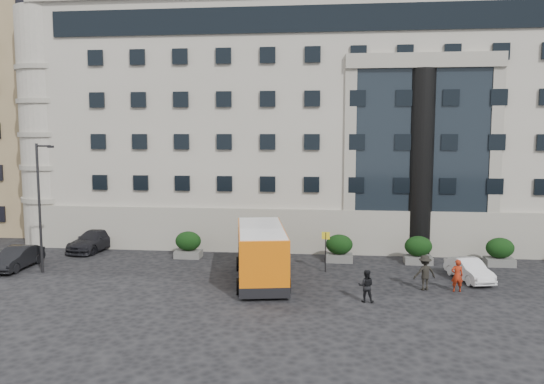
{
  "coord_description": "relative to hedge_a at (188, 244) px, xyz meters",
  "views": [
    {
      "loc": [
        5.63,
        -27.46,
        8.65
      ],
      "look_at": [
        2.17,
        4.83,
        5.0
      ],
      "focal_mm": 35.0,
      "sensor_mm": 36.0,
      "label": 1
    }
  ],
  "objects": [
    {
      "name": "apartment_far",
      "position": [
        -23.0,
        30.2,
        10.07
      ],
      "size": [
        13.0,
        13.0,
        22.0
      ],
      "primitive_type": "cube",
      "color": "olive",
      "rests_on": "ground"
    },
    {
      "name": "civic_building",
      "position": [
        10.0,
        14.2,
        8.07
      ],
      "size": [
        44.0,
        24.0,
        18.0
      ],
      "primitive_type": "cube",
      "color": "#A39E90",
      "rests_on": "ground"
    },
    {
      "name": "white_taxi",
      "position": [
        17.92,
        -3.79,
        -0.29
      ],
      "size": [
        2.26,
        4.06,
        1.27
      ],
      "primitive_type": "imported",
      "rotation": [
        0.0,
        0.0,
        0.25
      ],
      "color": "silver",
      "rests_on": "ground"
    },
    {
      "name": "hedge_b",
      "position": [
        5.2,
        0.0,
        0.0
      ],
      "size": [
        1.8,
        1.26,
        1.84
      ],
      "color": "#5F5F5C",
      "rests_on": "ground"
    },
    {
      "name": "street_lamp",
      "position": [
        -7.94,
        -4.8,
        3.44
      ],
      "size": [
        1.16,
        0.18,
        8.0
      ],
      "color": "#262628",
      "rests_on": "ground"
    },
    {
      "name": "hedge_a",
      "position": [
        0.0,
        0.0,
        0.0
      ],
      "size": [
        1.8,
        1.26,
        1.84
      ],
      "color": "#5F5F5C",
      "rests_on": "ground"
    },
    {
      "name": "parked_car_c",
      "position": [
        -7.5,
        1.62,
        -0.18
      ],
      "size": [
        2.95,
        5.44,
        1.5
      ],
      "primitive_type": "imported",
      "rotation": [
        0.0,
        0.0,
        -0.17
      ],
      "color": "black",
      "rests_on": "ground"
    },
    {
      "name": "apartment_near",
      "position": [
        -20.0,
        12.2,
        9.07
      ],
      "size": [
        14.0,
        14.0,
        20.0
      ],
      "primitive_type": "cube",
      "color": "#8B7550",
      "rests_on": "ground"
    },
    {
      "name": "red_truck",
      "position": [
        -7.96,
        10.56,
        0.41
      ],
      "size": [
        2.69,
        5.06,
        2.62
      ],
      "rotation": [
        0.0,
        0.0,
        -0.1
      ],
      "color": "maroon",
      "rests_on": "ground"
    },
    {
      "name": "ground",
      "position": [
        4.0,
        -7.8,
        -0.93
      ],
      "size": [
        120.0,
        120.0,
        0.0
      ],
      "primitive_type": "plane",
      "color": "black",
      "rests_on": "ground"
    },
    {
      "name": "hedge_e",
      "position": [
        20.8,
        0.0,
        0.0
      ],
      "size": [
        1.8,
        1.26,
        1.84
      ],
      "color": "#5F5F5C",
      "rests_on": "ground"
    },
    {
      "name": "pedestrian_a",
      "position": [
        16.67,
        -6.16,
        -0.03
      ],
      "size": [
        0.67,
        0.45,
        1.79
      ],
      "primitive_type": "imported",
      "rotation": [
        0.0,
        0.0,
        3.18
      ],
      "color": "maroon",
      "rests_on": "ground"
    },
    {
      "name": "pedestrian_c",
      "position": [
        14.97,
        -6.03,
        0.04
      ],
      "size": [
        1.41,
        1.05,
        1.95
      ],
      "primitive_type": "imported",
      "rotation": [
        0.0,
        0.0,
        3.43
      ],
      "color": "black",
      "rests_on": "ground"
    },
    {
      "name": "entrance_column",
      "position": [
        16.0,
        2.5,
        5.57
      ],
      "size": [
        1.8,
        1.8,
        13.0
      ],
      "primitive_type": "cylinder",
      "color": "black",
      "rests_on": "ground"
    },
    {
      "name": "hedge_d",
      "position": [
        15.6,
        0.0,
        0.0
      ],
      "size": [
        1.8,
        1.26,
        1.84
      ],
      "color": "#5F5F5C",
      "rests_on": "ground"
    },
    {
      "name": "hedge_c",
      "position": [
        10.4,
        0.0,
        0.0
      ],
      "size": [
        1.8,
        1.26,
        1.84
      ],
      "color": "#5F5F5C",
      "rests_on": "ground"
    },
    {
      "name": "parked_car_d",
      "position": [
        -12.52,
        8.06,
        -0.23
      ],
      "size": [
        2.78,
        5.2,
        1.39
      ],
      "primitive_type": "imported",
      "rotation": [
        0.0,
        0.0,
        0.1
      ],
      "color": "black",
      "rests_on": "ground"
    },
    {
      "name": "bus_stop_sign",
      "position": [
        9.5,
        -2.8,
        0.8
      ],
      "size": [
        0.5,
        0.08,
        2.52
      ],
      "color": "#262628",
      "rests_on": "ground"
    },
    {
      "name": "minibus",
      "position": [
        5.79,
        -5.31,
        0.83
      ],
      "size": [
        3.94,
        8.01,
        3.2
      ],
      "rotation": [
        0.0,
        0.0,
        0.17
      ],
      "color": "orange",
      "rests_on": "ground"
    },
    {
      "name": "pedestrian_b",
      "position": [
        11.61,
        -8.49,
        -0.09
      ],
      "size": [
        0.86,
        0.7,
        1.68
      ],
      "primitive_type": "imported",
      "rotation": [
        0.0,
        0.0,
        3.07
      ],
      "color": "black",
      "rests_on": "ground"
    },
    {
      "name": "parked_car_b",
      "position": [
        -10.1,
        -4.09,
        -0.23
      ],
      "size": [
        1.51,
        4.26,
        1.4
      ],
      "primitive_type": "imported",
      "rotation": [
        0.0,
        0.0,
        0.01
      ],
      "color": "black",
      "rests_on": "ground"
    }
  ]
}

